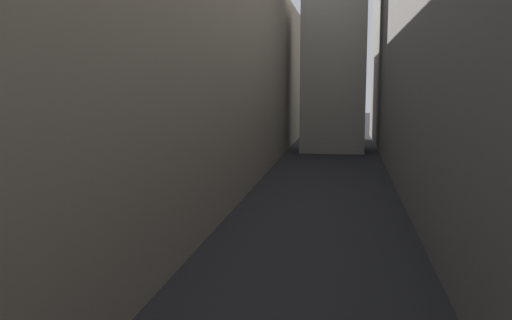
{
  "coord_description": "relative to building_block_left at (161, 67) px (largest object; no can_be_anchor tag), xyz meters",
  "views": [
    {
      "loc": [
        1.54,
        12.06,
        7.9
      ],
      "look_at": [
        0.0,
        21.52,
        6.62
      ],
      "focal_mm": 38.63,
      "sensor_mm": 36.0,
      "label": 1
    }
  ],
  "objects": [
    {
      "name": "ground_plane",
      "position": [
        11.48,
        -2.0,
        -9.24
      ],
      "size": [
        264.0,
        264.0,
        0.0
      ],
      "primitive_type": "plane",
      "color": "#232326"
    },
    {
      "name": "building_block_left",
      "position": [
        0.0,
        0.0,
        0.0
      ],
      "size": [
        11.95,
        108.0,
        18.49
      ],
      "primitive_type": "cube",
      "color": "gray",
      "rests_on": "ground"
    }
  ]
}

